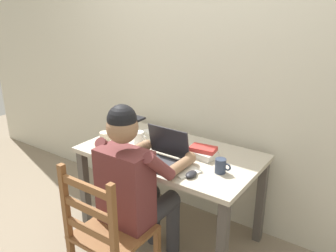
{
  "coord_description": "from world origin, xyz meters",
  "views": [
    {
      "loc": [
        1.34,
        -1.95,
        1.8
      ],
      "look_at": [
        0.01,
        -0.05,
        0.95
      ],
      "focal_mm": 37.03,
      "sensor_mm": 36.0,
      "label": 1
    }
  ],
  "objects_px": {
    "desk": "(170,163)",
    "laptop": "(162,155)",
    "seated_person": "(136,184)",
    "computer_mouse": "(191,174)",
    "landscape_photo_print": "(130,133)",
    "wooden_chair": "(108,235)",
    "coffee_mug_spare": "(139,138)",
    "coffee_mug_white": "(106,138)",
    "book_stack_main": "(203,152)",
    "coffee_mug_dark": "(221,166)"
  },
  "relations": [
    {
      "from": "coffee_mug_spare",
      "to": "seated_person",
      "type": "bearing_deg",
      "value": -52.88
    },
    {
      "from": "desk",
      "to": "laptop",
      "type": "relative_size",
      "value": 4.02
    },
    {
      "from": "coffee_mug_white",
      "to": "book_stack_main",
      "type": "relative_size",
      "value": 0.62
    },
    {
      "from": "wooden_chair",
      "to": "computer_mouse",
      "type": "relative_size",
      "value": 9.35
    },
    {
      "from": "coffee_mug_white",
      "to": "landscape_photo_print",
      "type": "xyz_separation_m",
      "value": [
        0.01,
        0.27,
        -0.05
      ]
    },
    {
      "from": "seated_person",
      "to": "coffee_mug_dark",
      "type": "bearing_deg",
      "value": 40.76
    },
    {
      "from": "wooden_chair",
      "to": "coffee_mug_dark",
      "type": "xyz_separation_m",
      "value": [
        0.42,
        0.64,
        0.32
      ]
    },
    {
      "from": "seated_person",
      "to": "laptop",
      "type": "xyz_separation_m",
      "value": [
        0.01,
        0.27,
        0.1
      ]
    },
    {
      "from": "laptop",
      "to": "coffee_mug_white",
      "type": "height_order",
      "value": "laptop"
    },
    {
      "from": "desk",
      "to": "coffee_mug_spare",
      "type": "distance_m",
      "value": 0.32
    },
    {
      "from": "wooden_chair",
      "to": "coffee_mug_white",
      "type": "bearing_deg",
      "value": 133.95
    },
    {
      "from": "desk",
      "to": "coffee_mug_spare",
      "type": "xyz_separation_m",
      "value": [
        -0.29,
        -0.02,
        0.15
      ]
    },
    {
      "from": "book_stack_main",
      "to": "computer_mouse",
      "type": "bearing_deg",
      "value": -75.0
    },
    {
      "from": "desk",
      "to": "book_stack_main",
      "type": "bearing_deg",
      "value": 11.34
    },
    {
      "from": "laptop",
      "to": "book_stack_main",
      "type": "relative_size",
      "value": 1.64
    },
    {
      "from": "desk",
      "to": "wooden_chair",
      "type": "distance_m",
      "value": 0.75
    },
    {
      "from": "wooden_chair",
      "to": "coffee_mug_spare",
      "type": "relative_size",
      "value": 7.87
    },
    {
      "from": "seated_person",
      "to": "laptop",
      "type": "bearing_deg",
      "value": 88.08
    },
    {
      "from": "desk",
      "to": "computer_mouse",
      "type": "bearing_deg",
      "value": -36.61
    },
    {
      "from": "computer_mouse",
      "to": "coffee_mug_white",
      "type": "height_order",
      "value": "coffee_mug_white"
    },
    {
      "from": "coffee_mug_dark",
      "to": "landscape_photo_print",
      "type": "height_order",
      "value": "coffee_mug_dark"
    },
    {
      "from": "coffee_mug_spare",
      "to": "landscape_photo_print",
      "type": "distance_m",
      "value": 0.25
    },
    {
      "from": "book_stack_main",
      "to": "laptop",
      "type": "bearing_deg",
      "value": -130.97
    },
    {
      "from": "coffee_mug_white",
      "to": "book_stack_main",
      "type": "height_order",
      "value": "coffee_mug_white"
    },
    {
      "from": "wooden_chair",
      "to": "book_stack_main",
      "type": "relative_size",
      "value": 4.65
    },
    {
      "from": "coffee_mug_white",
      "to": "book_stack_main",
      "type": "xyz_separation_m",
      "value": [
        0.76,
        0.21,
        -0.01
      ]
    },
    {
      "from": "seated_person",
      "to": "landscape_photo_print",
      "type": "xyz_separation_m",
      "value": [
        -0.54,
        0.56,
        0.05
      ]
    },
    {
      "from": "wooden_chair",
      "to": "landscape_photo_print",
      "type": "distance_m",
      "value": 1.03
    },
    {
      "from": "laptop",
      "to": "landscape_photo_print",
      "type": "xyz_separation_m",
      "value": [
        -0.55,
        0.29,
        -0.05
      ]
    },
    {
      "from": "computer_mouse",
      "to": "landscape_photo_print",
      "type": "distance_m",
      "value": 0.9
    },
    {
      "from": "seated_person",
      "to": "coffee_mug_dark",
      "type": "xyz_separation_m",
      "value": [
        0.42,
        0.36,
        0.1
      ]
    },
    {
      "from": "desk",
      "to": "coffee_mug_dark",
      "type": "xyz_separation_m",
      "value": [
        0.46,
        -0.09,
        0.15
      ]
    },
    {
      "from": "book_stack_main",
      "to": "desk",
      "type": "bearing_deg",
      "value": -168.66
    },
    {
      "from": "wooden_chair",
      "to": "coffee_mug_spare",
      "type": "distance_m",
      "value": 0.85
    },
    {
      "from": "seated_person",
      "to": "computer_mouse",
      "type": "height_order",
      "value": "seated_person"
    },
    {
      "from": "seated_person",
      "to": "wooden_chair",
      "type": "xyz_separation_m",
      "value": [
        -0.0,
        -0.28,
        -0.22
      ]
    },
    {
      "from": "computer_mouse",
      "to": "book_stack_main",
      "type": "bearing_deg",
      "value": 105.0
    },
    {
      "from": "coffee_mug_dark",
      "to": "landscape_photo_print",
      "type": "xyz_separation_m",
      "value": [
        -0.96,
        0.2,
        -0.05
      ]
    },
    {
      "from": "seated_person",
      "to": "wooden_chair",
      "type": "height_order",
      "value": "seated_person"
    },
    {
      "from": "landscape_photo_print",
      "to": "laptop",
      "type": "bearing_deg",
      "value": -28.8
    },
    {
      "from": "wooden_chair",
      "to": "coffee_mug_spare",
      "type": "height_order",
      "value": "wooden_chair"
    },
    {
      "from": "laptop",
      "to": "desk",
      "type": "bearing_deg",
      "value": 105.99
    },
    {
      "from": "seated_person",
      "to": "landscape_photo_print",
      "type": "distance_m",
      "value": 0.78
    },
    {
      "from": "laptop",
      "to": "coffee_mug_spare",
      "type": "relative_size",
      "value": 2.78
    },
    {
      "from": "desk",
      "to": "laptop",
      "type": "distance_m",
      "value": 0.24
    },
    {
      "from": "desk",
      "to": "wooden_chair",
      "type": "relative_size",
      "value": 1.42
    },
    {
      "from": "desk",
      "to": "laptop",
      "type": "xyz_separation_m",
      "value": [
        0.05,
        -0.18,
        0.15
      ]
    },
    {
      "from": "desk",
      "to": "laptop",
      "type": "bearing_deg",
      "value": -74.01
    },
    {
      "from": "wooden_chair",
      "to": "coffee_mug_spare",
      "type": "xyz_separation_m",
      "value": [
        -0.33,
        0.71,
        0.32
      ]
    },
    {
      "from": "wooden_chair",
      "to": "book_stack_main",
      "type": "xyz_separation_m",
      "value": [
        0.21,
        0.78,
        0.31
      ]
    }
  ]
}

